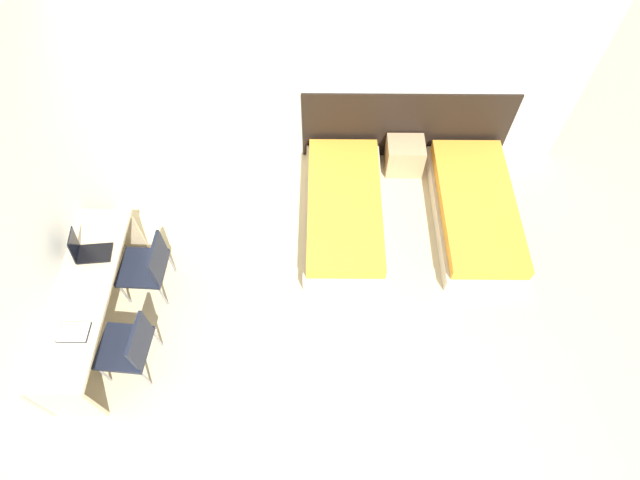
% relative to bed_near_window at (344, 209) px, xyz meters
% --- Properties ---
extents(ground_plane, '(20.00, 20.00, 0.00)m').
position_rel_bed_near_window_xyz_m(ground_plane, '(-0.29, -2.85, -0.17)').
color(ground_plane, beige).
extents(wall_back, '(6.11, 0.05, 2.70)m').
position_rel_bed_near_window_xyz_m(wall_back, '(-0.29, 1.08, 1.18)').
color(wall_back, silver).
rests_on(wall_back, ground_plane).
extents(wall_left, '(0.05, 4.90, 2.70)m').
position_rel_bed_near_window_xyz_m(wall_left, '(-2.87, -0.89, 1.18)').
color(wall_left, silver).
rests_on(wall_left, ground_plane).
extents(headboard_panel, '(2.63, 0.03, 1.03)m').
position_rel_bed_near_window_xyz_m(headboard_panel, '(0.79, 1.05, 0.34)').
color(headboard_panel, black).
rests_on(headboard_panel, ground_plane).
extents(bed_near_window, '(0.95, 2.03, 0.35)m').
position_rel_bed_near_window_xyz_m(bed_near_window, '(0.00, 0.00, 0.00)').
color(bed_near_window, beige).
rests_on(bed_near_window, ground_plane).
extents(bed_near_door, '(0.95, 2.03, 0.35)m').
position_rel_bed_near_window_xyz_m(bed_near_door, '(1.58, 0.00, 0.00)').
color(bed_near_door, beige).
rests_on(bed_near_door, ground_plane).
extents(nightstand, '(0.47, 0.39, 0.44)m').
position_rel_bed_near_window_xyz_m(nightstand, '(0.79, 0.82, 0.05)').
color(nightstand, tan).
rests_on(nightstand, ground_plane).
extents(radiator, '(0.81, 0.12, 0.53)m').
position_rel_bed_near_window_xyz_m(radiator, '(-1.66, 0.96, 0.09)').
color(radiator, silver).
rests_on(radiator, ground_plane).
extents(desk, '(0.54, 1.97, 0.73)m').
position_rel_bed_near_window_xyz_m(desk, '(-2.57, -1.42, 0.40)').
color(desk, '#C6B28E').
rests_on(desk, ground_plane).
extents(chair_near_laptop, '(0.50, 0.50, 0.84)m').
position_rel_bed_near_window_xyz_m(chair_near_laptop, '(-2.10, -0.98, 0.30)').
color(chair_near_laptop, black).
rests_on(chair_near_laptop, ground_plane).
extents(chair_near_notebook, '(0.51, 0.51, 0.84)m').
position_rel_bed_near_window_xyz_m(chair_near_notebook, '(-2.10, -1.87, 0.30)').
color(chair_near_notebook, black).
rests_on(chair_near_notebook, ground_plane).
extents(laptop, '(0.36, 0.26, 0.35)m').
position_rel_bed_near_window_xyz_m(laptop, '(-2.59, -1.01, 0.63)').
color(laptop, black).
rests_on(laptop, desk).
extents(open_notebook, '(0.28, 0.20, 0.02)m').
position_rel_bed_near_window_xyz_m(open_notebook, '(-2.52, -1.84, 0.57)').
color(open_notebook, black).
rests_on(open_notebook, desk).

